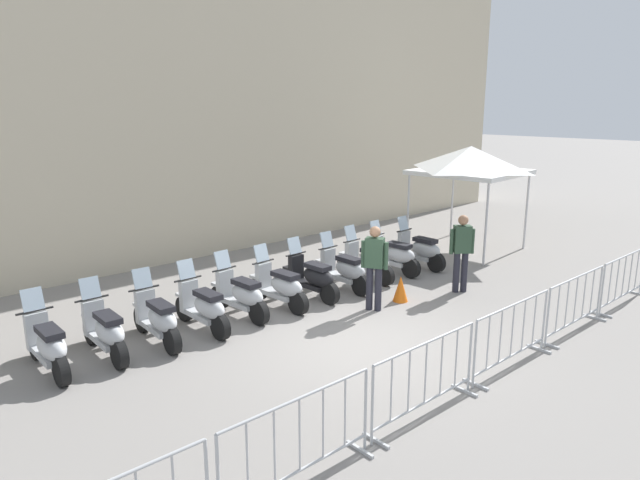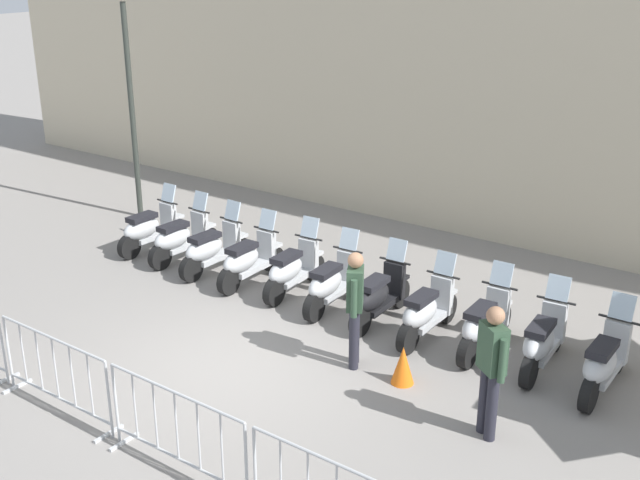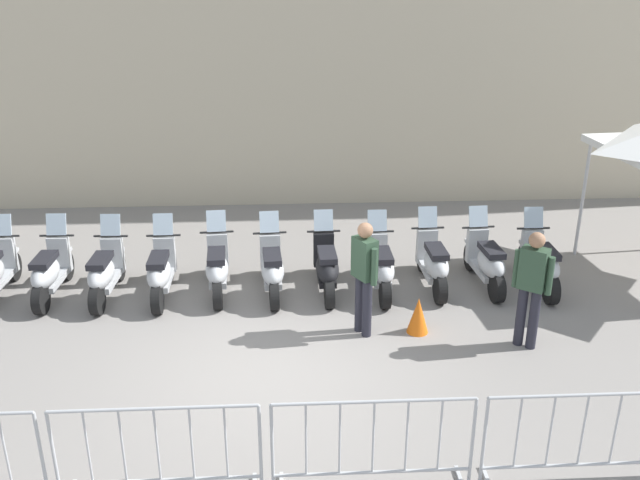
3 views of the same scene
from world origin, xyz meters
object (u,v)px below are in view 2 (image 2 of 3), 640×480
object	(u,v)px
motorcycle_10	(604,363)
officer_mid_plaza	(355,303)
motorcycle_3	(249,260)
officer_near_row_end	(491,364)
motorcycle_8	(484,324)
motorcycle_4	(292,270)
motorcycle_7	(426,312)
motorcycle_1	(181,238)
barrier_segment_2	(56,375)
street_lamp	(129,82)
motorcycle_6	(378,296)
traffic_cone	(403,365)
motorcycle_9	(542,341)
motorcycle_2	(212,249)
motorcycle_0	(149,229)
barrier_segment_3	(177,433)
motorcycle_5	(332,283)

from	to	relation	value
motorcycle_10	officer_mid_plaza	size ratio (longest dim) A/B	1.00
motorcycle_3	officer_near_row_end	xyz separation A→B (m)	(5.19, -2.27, 0.53)
motorcycle_8	motorcycle_10	xyz separation A→B (m)	(1.75, -0.27, 0.00)
motorcycle_4	motorcycle_7	distance (m)	2.66
motorcycle_1	barrier_segment_2	size ratio (longest dim) A/B	0.83
street_lamp	motorcycle_1	bearing A→B (deg)	-31.98
motorcycle_8	officer_near_row_end	distance (m)	2.20
motorcycle_6	motorcycle_7	size ratio (longest dim) A/B	1.00
motorcycle_3	motorcycle_10	distance (m)	6.20
motorcycle_4	barrier_segment_2	xyz separation A→B (m)	(-0.61, -4.59, 0.07)
officer_mid_plaza	motorcycle_10	bearing A→B (deg)	18.09
officer_near_row_end	traffic_cone	distance (m)	1.68
motorcycle_6	motorcycle_8	distance (m)	1.77
motorcycle_9	street_lamp	bearing A→B (deg)	167.11
motorcycle_2	motorcycle_8	size ratio (longest dim) A/B	1.00
motorcycle_1	officer_mid_plaza	xyz separation A→B (m)	(4.75, -1.84, 0.53)
barrier_segment_2	officer_mid_plaza	distance (m)	4.04
motorcycle_7	street_lamp	xyz separation A→B (m)	(-7.84, 2.16, 2.53)
motorcycle_4	motorcycle_6	size ratio (longest dim) A/B	1.00
motorcycle_10	motorcycle_7	bearing A→B (deg)	175.10
motorcycle_1	motorcycle_8	world-z (taller)	same
motorcycle_0	street_lamp	distance (m)	3.38
motorcycle_6	barrier_segment_3	size ratio (longest dim) A/B	0.83
motorcycle_9	motorcycle_2	bearing A→B (deg)	175.72
barrier_segment_2	traffic_cone	bearing A→B (deg)	39.47
motorcycle_1	motorcycle_5	world-z (taller)	same
motorcycle_8	officer_mid_plaza	distance (m)	2.02
motorcycle_9	motorcycle_5	bearing A→B (deg)	176.22
barrier_segment_2	barrier_segment_3	bearing A→B (deg)	-5.06
motorcycle_10	officer_near_row_end	world-z (taller)	officer_near_row_end
motorcycle_8	motorcycle_3	bearing A→B (deg)	176.38
motorcycle_3	street_lamp	xyz separation A→B (m)	(-4.31, 1.83, 2.53)
motorcycle_0	motorcycle_5	world-z (taller)	same
officer_mid_plaza	traffic_cone	distance (m)	1.07
motorcycle_1	barrier_segment_2	xyz separation A→B (m)	(2.05, -4.81, 0.07)
motorcycle_8	officer_near_row_end	size ratio (longest dim) A/B	1.00
motorcycle_6	motorcycle_10	distance (m)	3.54
motorcycle_2	motorcycle_8	world-z (taller)	same
motorcycle_9	barrier_segment_3	distance (m)	5.24
motorcycle_0	motorcycle_6	distance (m)	5.32
motorcycle_8	barrier_segment_3	xyz separation A→B (m)	(-1.98, -4.47, 0.07)
motorcycle_2	street_lamp	distance (m)	4.60
motorcycle_3	officer_near_row_end	bearing A→B (deg)	-23.66
motorcycle_1	barrier_segment_3	size ratio (longest dim) A/B	0.83
motorcycle_2	motorcycle_6	bearing A→B (deg)	-4.53
motorcycle_0	motorcycle_3	xyz separation A→B (m)	(2.64, -0.35, 0.00)
motorcycle_0	street_lamp	size ratio (longest dim) A/B	0.36
motorcycle_10	barrier_segment_3	size ratio (longest dim) A/B	0.83
officer_mid_plaza	motorcycle_4	bearing A→B (deg)	142.15
motorcycle_8	officer_mid_plaza	xyz separation A→B (m)	(-1.44, -1.31, 0.53)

